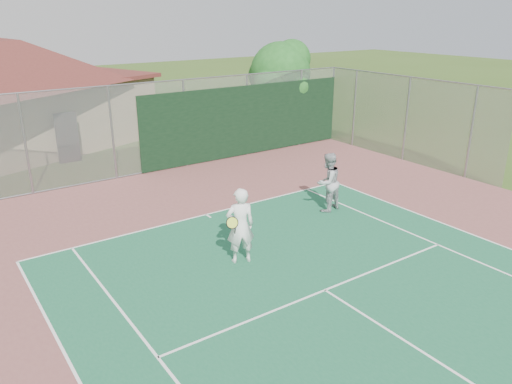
# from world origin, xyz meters

# --- Properties ---
(back_fence) EXTENTS (20.08, 0.11, 3.53)m
(back_fence) POSITION_xyz_m (2.11, 16.98, 1.67)
(back_fence) COLOR gray
(back_fence) RESTS_ON ground
(side_fence_right) EXTENTS (0.08, 9.00, 3.50)m
(side_fence_right) POSITION_xyz_m (10.00, 12.50, 1.75)
(side_fence_right) COLOR gray
(side_fence_right) RESTS_ON ground
(tree) EXTENTS (3.43, 3.25, 4.79)m
(tree) POSITION_xyz_m (8.01, 18.50, 3.15)
(tree) COLOR #341F12
(tree) RESTS_ON ground
(player_white_front) EXTENTS (1.03, 0.82, 1.96)m
(player_white_front) POSITION_xyz_m (-0.81, 8.67, 0.98)
(player_white_front) COLOR white
(player_white_front) RESTS_ON ground
(player_grey_back) EXTENTS (1.01, 0.84, 1.88)m
(player_grey_back) POSITION_xyz_m (3.34, 10.01, 0.94)
(player_grey_back) COLOR #A2A4A7
(player_grey_back) RESTS_ON ground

